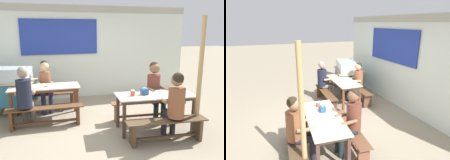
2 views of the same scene
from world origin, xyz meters
The scene contains 17 objects.
ground_plane centered at (0.00, 0.00, 0.00)m, with size 40.00×40.00×0.00m, color gray.
backdrop_wall centered at (-0.02, 2.50, 1.44)m, with size 6.69×0.23×2.73m.
dining_table_far centered at (-1.16, 0.97, 0.68)m, with size 1.59×0.68×0.76m.
dining_table_near centered at (0.99, -0.37, 0.68)m, with size 1.65×0.79×0.76m.
bench_far_back centered at (-1.15, 1.53, 0.30)m, with size 1.56×0.34×0.44m.
bench_far_front centered at (-1.17, 0.40, 0.28)m, with size 1.61×0.31×0.44m.
bench_near_back centered at (1.03, 0.19, 0.28)m, with size 1.62×0.40×0.44m.
bench_near_front centered at (0.94, -0.94, 0.29)m, with size 1.54×0.43×0.44m.
food_cart centered at (-2.13, 1.54, 0.67)m, with size 1.92×1.13×1.14m.
person_near_front centered at (1.12, -0.89, 0.75)m, with size 0.45×0.52×1.31m.
person_left_back_turned centered at (-1.56, 0.48, 0.75)m, with size 0.43×0.58×1.33m.
person_right_near_table centered at (1.22, 0.11, 0.77)m, with size 0.41×0.51×1.34m.
person_center_facing centered at (-1.14, 1.46, 0.74)m, with size 0.42×0.52×1.29m.
tissue_box centered at (0.76, -0.32, 0.82)m, with size 0.14×0.11×0.15m.
condiment_jar centered at (0.50, -0.33, 0.82)m, with size 0.09×0.09×0.12m.
soup_bowl centered at (-1.10, 0.92, 0.78)m, with size 0.12×0.12×0.04m, color silver.
wooden_support_post centered at (1.60, -0.90, 1.15)m, with size 0.09×0.09×2.29m, color tan.
Camera 1 is at (-1.14, -4.42, 2.05)m, focal length 36.94 mm.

